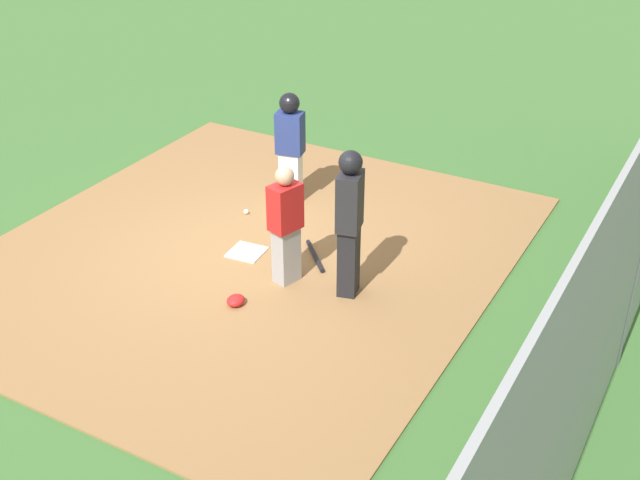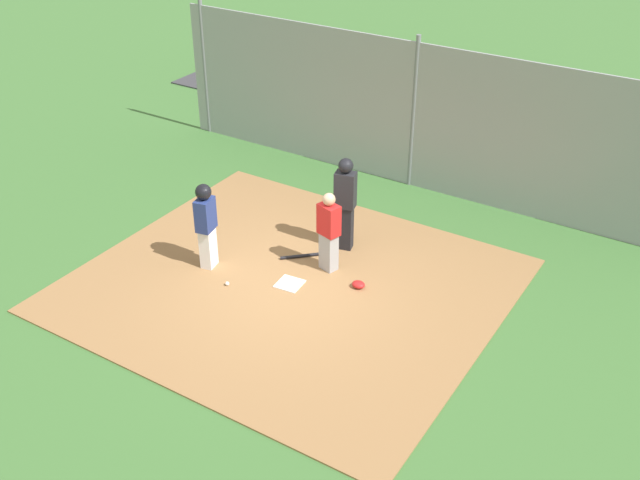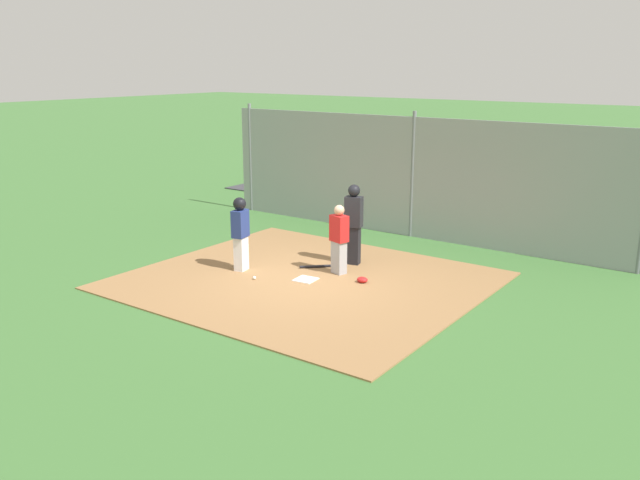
{
  "view_description": "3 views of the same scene",
  "coord_description": "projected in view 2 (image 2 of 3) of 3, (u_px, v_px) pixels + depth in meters",
  "views": [
    {
      "loc": [
        -7.69,
        -5.41,
        5.53
      ],
      "look_at": [
        -0.12,
        -1.18,
        0.61
      ],
      "focal_mm": 46.06,
      "sensor_mm": 36.0,
      "label": 1
    },
    {
      "loc": [
        -6.41,
        9.17,
        7.66
      ],
      "look_at": [
        -0.18,
        -0.72,
        0.64
      ],
      "focal_mm": 42.64,
      "sensor_mm": 36.0,
      "label": 2
    },
    {
      "loc": [
        -8.13,
        10.82,
        4.54
      ],
      "look_at": [
        0.18,
        -0.79,
        0.72
      ],
      "focal_mm": 37.14,
      "sensor_mm": 36.0,
      "label": 3
    }
  ],
  "objects": [
    {
      "name": "ground_plane",
      "position": [
        290.0,
        286.0,
        13.52
      ],
      "size": [
        140.0,
        140.0,
        0.0
      ],
      "primitive_type": "plane",
      "color": "#3D6B33"
    },
    {
      "name": "dirt_infield",
      "position": [
        290.0,
        285.0,
        13.51
      ],
      "size": [
        7.2,
        6.4,
        0.03
      ],
      "primitive_type": "cube",
      "color": "olive",
      "rests_on": "ground_plane"
    },
    {
      "name": "home_plate",
      "position": [
        290.0,
        284.0,
        13.5
      ],
      "size": [
        0.48,
        0.48,
        0.02
      ],
      "primitive_type": "cube",
      "rotation": [
        0.0,
        0.0,
        0.09
      ],
      "color": "white",
      "rests_on": "dirt_infield"
    },
    {
      "name": "catcher",
      "position": [
        329.0,
        231.0,
        13.54
      ],
      "size": [
        0.44,
        0.35,
        1.55
      ],
      "rotation": [
        0.0,
        0.0,
        1.29
      ],
      "color": "#9E9EA3",
      "rests_on": "dirt_infield"
    },
    {
      "name": "umpire",
      "position": [
        345.0,
        201.0,
        14.08
      ],
      "size": [
        0.43,
        0.35,
        1.87
      ],
      "rotation": [
        0.0,
        0.0,
        1.82
      ],
      "color": "black",
      "rests_on": "dirt_infield"
    },
    {
      "name": "runner",
      "position": [
        206.0,
        220.0,
        13.55
      ],
      "size": [
        0.33,
        0.43,
        1.67
      ],
      "rotation": [
        0.0,
        0.0,
        3.35
      ],
      "color": "silver",
      "rests_on": "dirt_infield"
    },
    {
      "name": "baseball_bat",
      "position": [
        301.0,
        256.0,
        14.26
      ],
      "size": [
        0.61,
        0.58,
        0.06
      ],
      "primitive_type": "cylinder",
      "rotation": [
        0.0,
        1.57,
        3.9
      ],
      "color": "black",
      "rests_on": "dirt_infield"
    },
    {
      "name": "catcher_mask",
      "position": [
        358.0,
        285.0,
        13.39
      ],
      "size": [
        0.24,
        0.2,
        0.12
      ],
      "primitive_type": "ellipsoid",
      "color": "red",
      "rests_on": "dirt_infield"
    },
    {
      "name": "baseball",
      "position": [
        227.0,
        284.0,
        13.46
      ],
      "size": [
        0.07,
        0.07,
        0.07
      ],
      "primitive_type": "sphere",
      "color": "white",
      "rests_on": "dirt_infield"
    },
    {
      "name": "backstop_fence",
      "position": [
        413.0,
        116.0,
        16.14
      ],
      "size": [
        12.0,
        0.1,
        3.35
      ],
      "color": "#93999E",
      "rests_on": "ground_plane"
    },
    {
      "name": "parking_lot",
      "position": [
        489.0,
        115.0,
        20.45
      ],
      "size": [
        18.0,
        5.2,
        0.04
      ],
      "primitive_type": "cube",
      "color": "#38383D",
      "rests_on": "ground_plane"
    },
    {
      "name": "parked_car_silver",
      "position": [
        605.0,
        119.0,
        18.63
      ],
      "size": [
        4.23,
        1.95,
        1.28
      ],
      "rotation": [
        0.0,
        0.0,
        3.12
      ],
      "color": "#B2B2B7",
      "rests_on": "parking_lot"
    },
    {
      "name": "parked_car_white",
      "position": [
        397.0,
        74.0,
        21.51
      ],
      "size": [
        4.27,
        2.01,
        1.28
      ],
      "rotation": [
        0.0,
        0.0,
        3.1
      ],
      "color": "silver",
      "rests_on": "parking_lot"
    },
    {
      "name": "parked_car_red",
      "position": [
        299.0,
        53.0,
        23.21
      ],
      "size": [
        4.21,
        1.89,
        1.28
      ],
      "rotation": [
        0.0,
        0.0,
        3.14
      ],
      "color": "maroon",
      "rests_on": "parking_lot"
    }
  ]
}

